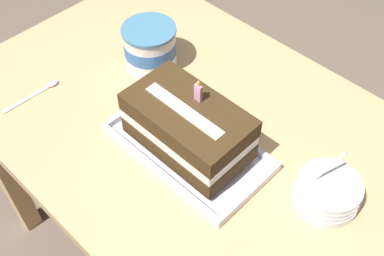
{
  "coord_description": "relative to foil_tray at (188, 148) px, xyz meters",
  "views": [
    {
      "loc": [
        0.51,
        -0.54,
        1.58
      ],
      "look_at": [
        0.02,
        -0.03,
        0.76
      ],
      "focal_mm": 43.7,
      "sensor_mm": 36.0,
      "label": 1
    }
  ],
  "objects": [
    {
      "name": "serving_spoon_near_tray",
      "position": [
        -0.4,
        -0.12,
        -0.0
      ],
      "size": [
        0.02,
        0.16,
        0.01
      ],
      "color": "silver",
      "rests_on": "dining_table"
    },
    {
      "name": "dining_table",
      "position": [
        -0.04,
        0.07,
        -0.11
      ],
      "size": [
        1.21,
        0.78,
        0.73
      ],
      "color": "tan",
      "rests_on": "ground_plane"
    },
    {
      "name": "foil_tray",
      "position": [
        0.0,
        0.0,
        0.0
      ],
      "size": [
        0.37,
        0.21,
        0.02
      ],
      "color": "silver",
      "rests_on": "dining_table"
    },
    {
      "name": "bowl_stack",
      "position": [
        0.3,
        0.11,
        0.02
      ],
      "size": [
        0.14,
        0.14,
        0.12
      ],
      "color": "white",
      "rests_on": "dining_table"
    },
    {
      "name": "ice_cream_tub",
      "position": [
        -0.28,
        0.14,
        0.05
      ],
      "size": [
        0.14,
        0.14,
        0.12
      ],
      "color": "white",
      "rests_on": "dining_table"
    },
    {
      "name": "birthday_cake",
      "position": [
        -0.0,
        -0.0,
        0.08
      ],
      "size": [
        0.27,
        0.16,
        0.17
      ],
      "color": "#3D2B15",
      "rests_on": "foil_tray"
    }
  ]
}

